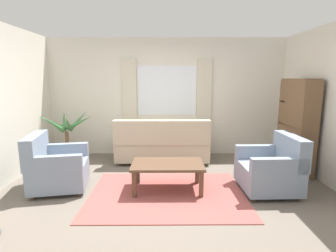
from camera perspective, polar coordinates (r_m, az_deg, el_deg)
ground_plane at (r=4.10m, az=-0.17°, el=-14.58°), size 6.24×6.24×0.00m
wall_back at (r=6.00m, az=-0.28°, el=6.23°), size 5.32×0.12×2.60m
window_with_curtains at (r=5.90m, az=-0.28°, el=7.63°), size 1.98×0.07×1.40m
area_rug at (r=4.10m, az=-0.17°, el=-14.50°), size 2.32×1.70×0.01m
couch at (r=5.48m, az=-1.27°, el=-4.03°), size 1.90×0.82×0.92m
armchair_left at (r=4.53m, az=-23.20°, el=-8.17°), size 0.95×0.97×0.88m
armchair_right at (r=4.39m, az=21.58°, el=-8.65°), size 0.84×0.86×0.88m
coffee_table at (r=4.11m, az=-0.09°, el=-8.80°), size 1.10×0.64×0.44m
potted_plant at (r=5.93m, az=-21.00°, el=-2.44°), size 1.15×1.15×1.07m
bookshelf at (r=5.35m, az=25.78°, el=-0.79°), size 0.30×0.94×1.72m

